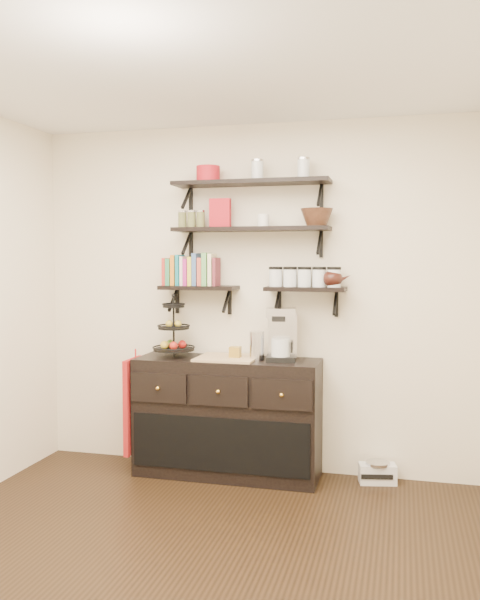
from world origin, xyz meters
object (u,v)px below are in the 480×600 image
object	(u,v)px
sideboard	(228,417)
fruit_stand	(174,336)
radio	(377,473)
coffee_maker	(282,335)

from	to	relation	value
sideboard	fruit_stand	bearing A→B (deg)	179.58
sideboard	radio	bearing A→B (deg)	5.09
fruit_stand	radio	bearing A→B (deg)	3.57
coffee_maker	radio	bearing A→B (deg)	-2.71
coffee_maker	sideboard	bearing A→B (deg)	175.16
coffee_maker	radio	xyz separation A→B (m)	(0.71, 0.07, -1.01)
sideboard	coffee_maker	distance (m)	0.76
fruit_stand	sideboard	bearing A→B (deg)	-0.42
sideboard	radio	xyz separation A→B (m)	(1.12, 0.10, -0.37)
radio	sideboard	bearing A→B (deg)	173.25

